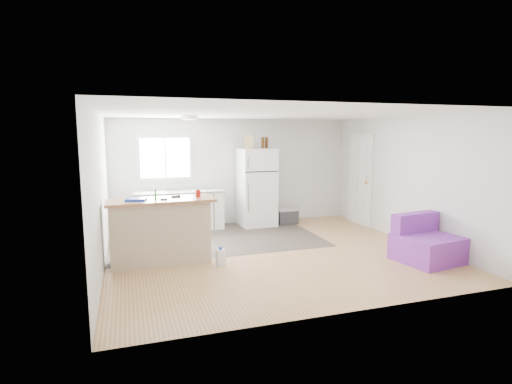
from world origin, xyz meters
TOP-DOWN VIEW (x-y plane):
  - room at (0.00, 0.00)m, footprint 5.51×5.01m
  - vinyl_zone at (-0.73, 1.25)m, footprint 4.05×2.50m
  - window at (-1.55, 2.49)m, footprint 1.18×0.06m
  - interior_door at (2.72, 1.55)m, footprint 0.11×0.92m
  - ceiling_fixture at (-1.20, 1.20)m, footprint 0.30×0.30m
  - kitchen_cabinets at (-1.31, 2.20)m, footprint 1.91×0.60m
  - peninsula at (-1.88, 0.06)m, footprint 1.71×0.69m
  - refrigerator at (0.42, 2.12)m, footprint 0.79×0.75m
  - cooler at (1.13, 2.04)m, footprint 0.49×0.34m
  - purple_seat at (2.25, -1.19)m, footprint 1.02×0.98m
  - cleaner_jug at (-1.00, -0.39)m, footprint 0.16×0.13m
  - mop at (-2.03, -0.07)m, footprint 0.20×0.35m
  - red_cup at (-1.26, 0.09)m, footprint 0.08×0.08m
  - blue_tray at (-2.24, 0.02)m, footprint 0.35×0.29m
  - tool_a at (-1.61, 0.17)m, footprint 0.15×0.07m
  - tool_b at (-1.82, -0.05)m, footprint 0.11×0.07m
  - cardboard_box at (0.23, 2.09)m, footprint 0.22×0.16m
  - bottle_left at (0.52, 2.01)m, footprint 0.09×0.09m
  - bottle_right at (0.63, 2.08)m, footprint 0.07×0.07m

SIDE VIEW (x-z plane):
  - vinyl_zone at x=-0.73m, z-range 0.00..0.00m
  - cleaner_jug at x=-1.00m, z-range -0.02..0.28m
  - cooler at x=1.13m, z-range 0.00..0.38m
  - mop at x=-2.03m, z-range -0.39..0.85m
  - purple_seat at x=2.25m, z-range -0.10..0.65m
  - kitchen_cabinets at x=-1.31m, z-range -0.13..0.99m
  - peninsula at x=-1.88m, z-range 0.01..1.04m
  - refrigerator at x=0.42m, z-range 0.00..1.74m
  - interior_door at x=2.72m, z-range -0.03..2.07m
  - tool_b at x=-1.82m, z-range 1.04..1.06m
  - tool_a at x=-1.61m, z-range 1.04..1.07m
  - blue_tray at x=-2.24m, z-range 1.04..1.07m
  - red_cup at x=-1.26m, z-range 1.04..1.16m
  - room at x=0.00m, z-range -0.01..2.41m
  - window at x=-1.55m, z-range 1.06..2.04m
  - bottle_left at x=0.52m, z-range 1.74..1.99m
  - bottle_right at x=0.63m, z-range 1.74..1.99m
  - cardboard_box at x=0.23m, z-range 1.74..2.04m
  - ceiling_fixture at x=-1.20m, z-range 2.32..2.40m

